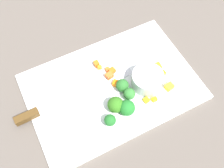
{
  "coord_description": "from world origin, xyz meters",
  "views": [
    {
      "loc": [
        0.15,
        0.3,
        0.64
      ],
      "look_at": [
        0.0,
        0.0,
        0.02
      ],
      "focal_mm": 40.31,
      "sensor_mm": 36.0,
      "label": 1
    }
  ],
  "objects": [
    {
      "name": "ground_plane",
      "position": [
        0.0,
        0.0,
        0.0
      ],
      "size": [
        4.0,
        4.0,
        0.0
      ],
      "primitive_type": "plane",
      "color": "#5B534A"
    },
    {
      "name": "cutting_board",
      "position": [
        0.0,
        0.0,
        0.01
      ],
      "size": [
        0.47,
        0.32,
        0.01
      ],
      "primitive_type": "cube",
      "color": "white",
      "rests_on": "ground_plane"
    },
    {
      "name": "prep_bowl",
      "position": [
        -0.09,
        0.04,
        0.03
      ],
      "size": [
        0.09,
        0.09,
        0.05
      ],
      "primitive_type": "cylinder",
      "color": "#B1BCB7",
      "rests_on": "cutting_board"
    },
    {
      "name": "chef_knife",
      "position": [
        0.16,
        -0.02,
        0.02
      ],
      "size": [
        0.35,
        0.03,
        0.02
      ],
      "rotation": [
        0.0,
        0.0,
        3.16
      ],
      "color": "silver",
      "rests_on": "cutting_board"
    },
    {
      "name": "carrot_dice_0",
      "position": [
        -0.01,
        -0.05,
        0.02
      ],
      "size": [
        0.01,
        0.01,
        0.01
      ],
      "primitive_type": "cube",
      "rotation": [
        0.0,
        0.0,
        3.07
      ],
      "color": "orange",
      "rests_on": "cutting_board"
    },
    {
      "name": "carrot_dice_1",
      "position": [
        0.01,
        -0.08,
        0.02
      ],
      "size": [
        0.01,
        0.02,
        0.02
      ],
      "primitive_type": "cube",
      "rotation": [
        0.0,
        0.0,
        1.59
      ],
      "color": "orange",
      "rests_on": "cutting_board"
    },
    {
      "name": "carrot_dice_2",
      "position": [
        0.01,
        -0.07,
        0.02
      ],
      "size": [
        0.02,
        0.01,
        0.01
      ],
      "primitive_type": "cube",
      "rotation": [
        0.0,
        0.0,
        1.22
      ],
      "color": "orange",
      "rests_on": "cutting_board"
    },
    {
      "name": "carrot_dice_3",
      "position": [
        -0.01,
        -0.03,
        0.02
      ],
      "size": [
        0.02,
        0.02,
        0.02
      ],
      "primitive_type": "cube",
      "rotation": [
        0.0,
        0.0,
        0.19
      ],
      "color": "orange",
      "rests_on": "cutting_board"
    },
    {
      "name": "carrot_dice_4",
      "position": [
        -0.02,
        -0.04,
        0.02
      ],
      "size": [
        0.02,
        0.02,
        0.02
      ],
      "primitive_type": "cube",
      "rotation": [
        0.0,
        0.0,
        1.82
      ],
      "color": "orange",
      "rests_on": "cutting_board"
    },
    {
      "name": "carrot_dice_5",
      "position": [
        -0.01,
        0.0,
        0.02
      ],
      "size": [
        0.02,
        0.02,
        0.01
      ],
      "primitive_type": "cube",
      "rotation": [
        0.0,
        0.0,
        2.29
      ],
      "color": "orange",
      "rests_on": "cutting_board"
    },
    {
      "name": "pepper_dice_0",
      "position": [
        -0.14,
        0.01,
        0.02
      ],
      "size": [
        0.02,
        0.02,
        0.02
      ],
      "primitive_type": "cube",
      "rotation": [
        0.0,
        0.0,
        3.08
      ],
      "color": "yellow",
      "rests_on": "cutting_board"
    },
    {
      "name": "pepper_dice_1",
      "position": [
        -0.14,
        0.08,
        0.02
      ],
      "size": [
        0.02,
        0.02,
        0.02
      ],
      "primitive_type": "cube",
      "rotation": [
        0.0,
        0.0,
        0.15
      ],
      "color": "yellow",
      "rests_on": "cutting_board"
    },
    {
      "name": "pepper_dice_2",
      "position": [
        -0.08,
        0.09,
        0.02
      ],
      "size": [
        0.01,
        0.01,
        0.01
      ],
      "primitive_type": "cube",
      "rotation": [
        0.0,
        0.0,
        1.57
      ],
      "color": "yellow",
      "rests_on": "cutting_board"
    },
    {
      "name": "pepper_dice_3",
      "position": [
        -0.06,
        0.09,
        0.02
      ],
      "size": [
        0.02,
        0.02,
        0.01
      ],
      "primitive_type": "cube",
      "rotation": [
        0.0,
        0.0,
        0.13
      ],
      "color": "yellow",
      "rests_on": "cutting_board"
    },
    {
      "name": "pepper_dice_4",
      "position": [
        -0.15,
        0.03,
        0.02
      ],
      "size": [
        0.01,
        0.01,
        0.01
      ],
      "primitive_type": "cube",
      "rotation": [
        0.0,
        0.0,
        1.65
      ],
      "color": "yellow",
      "rests_on": "cutting_board"
    },
    {
      "name": "broccoli_floret_0",
      "position": [
        0.02,
        0.07,
        0.03
      ],
      "size": [
        0.04,
        0.04,
        0.04
      ],
      "color": "#8FB156",
      "rests_on": "cutting_board"
    },
    {
      "name": "broccoli_floret_1",
      "position": [
        -0.02,
        0.02,
        0.03
      ],
      "size": [
        0.04,
        0.04,
        0.04
      ],
      "color": "#92BC69",
      "rests_on": "cutting_board"
    },
    {
      "name": "broccoli_floret_2",
      "position": [
        0.06,
        0.1,
        0.03
      ],
      "size": [
        0.03,
        0.03,
        0.04
      ],
      "color": "#80B16B",
      "rests_on": "cutting_board"
    },
    {
      "name": "broccoli_floret_3",
      "position": [
        0.0,
        0.09,
        0.03
      ],
      "size": [
        0.04,
        0.04,
        0.04
      ],
      "color": "#81C25B",
      "rests_on": "cutting_board"
    },
    {
      "name": "broccoli_floret_4",
      "position": [
        -0.03,
        0.05,
        0.03
      ],
      "size": [
        0.03,
        0.03,
        0.04
      ],
      "color": "#81B766",
      "rests_on": "cutting_board"
    }
  ]
}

